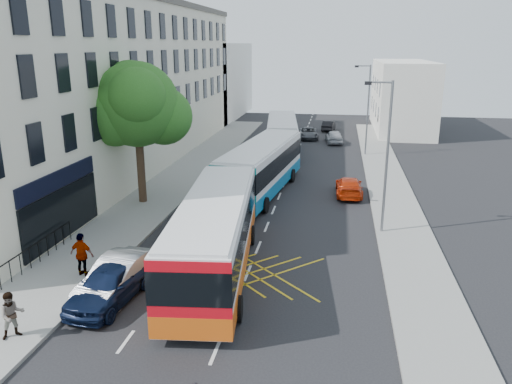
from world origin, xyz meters
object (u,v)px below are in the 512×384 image
at_px(lamp_far, 367,105).
at_px(bus_mid, 262,167).
at_px(bus_near, 215,234).
at_px(pedestrian_near, 12,315).
at_px(distant_car_silver, 334,137).
at_px(distant_car_grey, 308,133).
at_px(parked_car_silver, 118,276).
at_px(distant_car_dark, 329,126).
at_px(pedestrian_far, 82,254).
at_px(parked_car_blue, 110,284).
at_px(street_tree, 136,105).
at_px(lamp_near, 386,150).
at_px(bus_far, 282,135).
at_px(red_hatchback, 349,186).

height_order(lamp_far, bus_mid, lamp_far).
relative_size(bus_near, pedestrian_near, 7.41).
bearing_deg(distant_car_silver, pedestrian_near, 66.94).
xyz_separation_m(bus_near, distant_car_grey, (2.03, 34.00, -1.22)).
distance_m(parked_car_silver, distant_car_dark, 42.79).
bearing_deg(pedestrian_far, parked_car_blue, 148.10).
relative_size(parked_car_silver, pedestrian_far, 2.40).
bearing_deg(pedestrian_far, distant_car_grey, -93.64).
xyz_separation_m(street_tree, bus_near, (7.06, -9.07, -4.48)).
relative_size(lamp_near, bus_far, 0.68).
bearing_deg(red_hatchback, pedestrian_far, 50.02).
height_order(parked_car_blue, red_hatchback, parked_car_blue).
bearing_deg(bus_far, distant_car_dark, 66.34).
relative_size(parked_car_blue, pedestrian_far, 2.37).
bearing_deg(lamp_near, red_hatchback, 102.56).
height_order(bus_near, red_hatchback, bus_near).
distance_m(street_tree, distant_car_silver, 26.27).
xyz_separation_m(lamp_near, pedestrian_near, (-13.20, -12.53, -3.62)).
bearing_deg(distant_car_silver, street_tree, 54.55).
bearing_deg(red_hatchback, bus_far, -66.59).
bearing_deg(bus_near, pedestrian_near, -136.88).
bearing_deg(distant_car_silver, bus_far, 41.70).
xyz_separation_m(red_hatchback, pedestrian_far, (-11.63, -14.66, 0.50)).
distance_m(pedestrian_near, pedestrian_far, 4.88).
bearing_deg(distant_car_silver, lamp_near, 88.39).
height_order(red_hatchback, pedestrian_near, pedestrian_near).
xyz_separation_m(parked_car_silver, distant_car_silver, (8.25, 34.40, -0.10)).
relative_size(red_hatchback, distant_car_silver, 1.08).
bearing_deg(lamp_near, bus_far, 110.84).
distance_m(parked_car_blue, distant_car_grey, 37.73).
bearing_deg(parked_car_silver, bus_far, 89.82).
distance_m(bus_mid, distant_car_dark, 27.18).
distance_m(street_tree, lamp_far, 22.57).
height_order(distant_car_grey, distant_car_dark, distant_car_grey).
bearing_deg(distant_car_grey, parked_car_silver, -104.63).
distance_m(distant_car_silver, distant_car_dark, 7.76).
bearing_deg(lamp_far, red_hatchback, -96.85).
relative_size(parked_car_blue, red_hatchback, 1.08).
bearing_deg(lamp_far, parked_car_blue, -110.66).
xyz_separation_m(red_hatchback, distant_car_grey, (-4.05, 20.89, -0.02)).
distance_m(distant_car_grey, pedestrian_far, 36.35).
bearing_deg(red_hatchback, distant_car_silver, -87.63).
bearing_deg(pedestrian_far, parked_car_silver, 162.41).
xyz_separation_m(lamp_far, distant_car_grey, (-5.61, 7.89, -4.02)).
relative_size(lamp_near, bus_mid, 0.64).
bearing_deg(pedestrian_near, distant_car_silver, 32.59).
distance_m(street_tree, bus_mid, 9.22).
bearing_deg(bus_mid, street_tree, -146.05).
bearing_deg(pedestrian_far, lamp_far, -107.11).
bearing_deg(parked_car_blue, pedestrian_near, -118.31).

